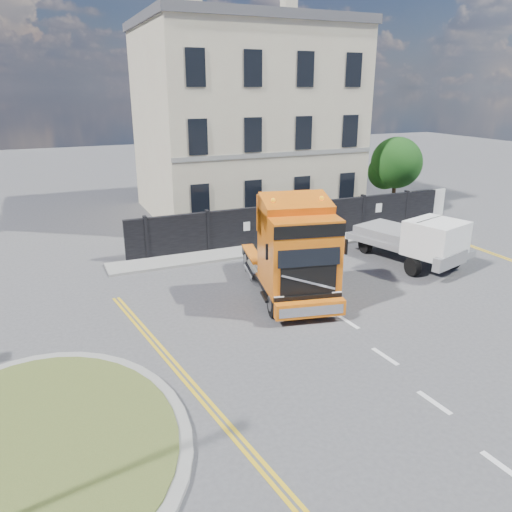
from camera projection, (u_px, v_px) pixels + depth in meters
name	position (u px, v px, depth m)	size (l,w,h in m)	color
ground	(266.00, 333.00, 16.41)	(120.00, 120.00, 0.00)	#424244
traffic_island	(37.00, 446.00, 11.13)	(6.80, 6.80, 0.17)	gray
hoarding_fence	(308.00, 220.00, 26.38)	(18.80, 0.25, 2.00)	black
georgian_building	(244.00, 120.00, 31.16)	(12.30, 10.30, 12.80)	beige
tree	(394.00, 165.00, 31.38)	(3.20, 3.20, 4.80)	#382619
pavement_far	(306.00, 243.00, 25.69)	(20.00, 1.60, 0.12)	gray
truck	(293.00, 255.00, 18.56)	(3.73, 6.92, 3.93)	black
flatbed_pickup	(424.00, 241.00, 22.03)	(3.66, 5.96, 2.29)	slate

